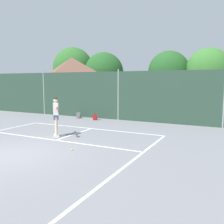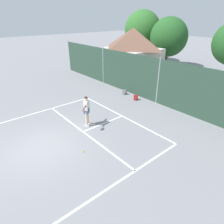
# 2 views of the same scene
# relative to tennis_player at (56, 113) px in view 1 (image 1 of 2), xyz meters

# --- Properties ---
(ground_plane) EXTENTS (120.00, 120.00, 0.00)m
(ground_plane) POSITION_rel_tennis_player_xyz_m (0.45, -3.08, -1.11)
(ground_plane) COLOR gray
(court_markings) EXTENTS (8.30, 11.10, 0.01)m
(court_markings) POSITION_rel_tennis_player_xyz_m (0.45, -2.44, -1.11)
(court_markings) COLOR white
(court_markings) RESTS_ON ground
(chainlink_fence) EXTENTS (26.09, 0.09, 3.40)m
(chainlink_fence) POSITION_rel_tennis_player_xyz_m (0.45, 5.92, 0.52)
(chainlink_fence) COLOR #284233
(chainlink_fence) RESTS_ON ground
(clubhouse_building) EXTENTS (5.62, 4.91, 4.82)m
(clubhouse_building) POSITION_rel_tennis_player_xyz_m (-6.43, 10.21, 1.39)
(clubhouse_building) COLOR beige
(clubhouse_building) RESTS_ON ground
(treeline_backdrop) EXTENTS (25.79, 4.51, 6.69)m
(treeline_backdrop) POSITION_rel_tennis_player_xyz_m (-1.09, 16.09, 2.67)
(treeline_backdrop) COLOR brown
(treeline_backdrop) RESTS_ON ground
(tennis_player) EXTENTS (1.02, 1.09, 1.85)m
(tennis_player) POSITION_rel_tennis_player_xyz_m (0.00, 0.00, 0.00)
(tennis_player) COLOR silver
(tennis_player) RESTS_ON ground
(tennis_ball) EXTENTS (0.07, 0.07, 0.07)m
(tennis_ball) POSITION_rel_tennis_player_xyz_m (2.03, -1.60, -1.08)
(tennis_ball) COLOR #CCE033
(tennis_ball) RESTS_ON ground
(backpack_grey) EXTENTS (0.32, 0.30, 0.46)m
(backpack_grey) POSITION_rel_tennis_player_xyz_m (-2.34, 5.27, -0.92)
(backpack_grey) COLOR slate
(backpack_grey) RESTS_ON ground
(backpack_red) EXTENTS (0.33, 0.33, 0.46)m
(backpack_red) POSITION_rel_tennis_player_xyz_m (-0.89, 5.09, -0.92)
(backpack_red) COLOR maroon
(backpack_red) RESTS_ON ground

